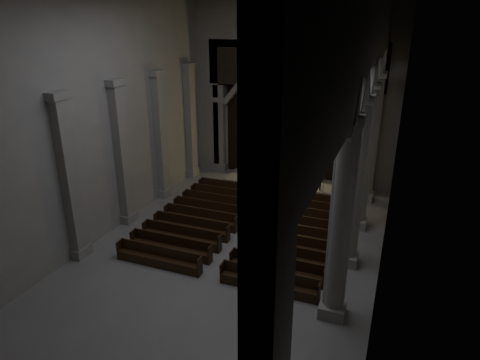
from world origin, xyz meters
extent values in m
plane|color=gray|center=(0.00, 0.00, 0.00)|extent=(24.00, 24.00, 0.00)
cube|color=gray|center=(0.00, 12.00, 6.00)|extent=(14.00, 0.10, 12.00)
cube|color=gray|center=(-7.00, 0.00, 6.00)|extent=(0.10, 24.00, 12.00)
cube|color=gray|center=(7.00, 0.00, 6.00)|extent=(0.10, 24.00, 12.00)
cube|color=gray|center=(-5.40, 11.50, 3.20)|extent=(0.80, 0.50, 6.40)
cube|color=gray|center=(-5.40, 11.50, 0.25)|extent=(1.05, 0.70, 0.50)
cube|color=gray|center=(-5.40, 11.50, 5.35)|extent=(1.00, 0.65, 0.35)
cube|color=gray|center=(-1.80, 11.50, 3.20)|extent=(0.80, 0.50, 6.40)
cube|color=gray|center=(-1.80, 11.50, 0.25)|extent=(1.05, 0.70, 0.50)
cube|color=gray|center=(-1.80, 11.50, 5.35)|extent=(1.00, 0.65, 0.35)
cube|color=gray|center=(1.80, 11.50, 3.20)|extent=(0.80, 0.50, 6.40)
cube|color=gray|center=(1.80, 11.50, 0.25)|extent=(1.05, 0.70, 0.50)
cube|color=gray|center=(1.80, 11.50, 5.35)|extent=(1.00, 0.65, 0.35)
cube|color=gray|center=(5.40, 11.50, 3.20)|extent=(0.80, 0.50, 6.40)
cube|color=gray|center=(5.40, 11.50, 0.25)|extent=(1.05, 0.70, 0.50)
cube|color=gray|center=(5.40, 11.50, 5.35)|extent=(1.00, 0.65, 0.35)
cube|color=black|center=(-3.60, 11.85, 3.50)|extent=(2.60, 0.15, 7.00)
cube|color=#93785F|center=(0.00, 11.85, 3.50)|extent=(2.60, 0.15, 7.00)
cube|color=black|center=(3.60, 11.85, 3.50)|extent=(2.60, 0.15, 7.00)
cube|color=black|center=(0.00, 11.50, 8.00)|extent=(12.00, 0.50, 3.00)
cube|color=gray|center=(-6.20, 11.50, 4.50)|extent=(1.60, 0.50, 9.00)
cube|color=gray|center=(6.20, 11.50, 4.50)|extent=(1.60, 0.50, 9.00)
cube|color=gray|center=(0.00, 11.50, 10.50)|extent=(14.00, 0.50, 3.00)
plane|color=#E6C767|center=(0.00, 11.82, 3.50)|extent=(1.50, 0.00, 1.50)
cube|color=#4F371B|center=(0.00, 11.73, 3.50)|extent=(0.13, 0.08, 1.80)
cube|color=#4F371B|center=(0.00, 11.73, 3.85)|extent=(1.10, 0.08, 0.13)
cube|color=tan|center=(0.00, 11.67, 3.45)|extent=(0.26, 0.10, 0.60)
sphere|color=tan|center=(0.00, 11.67, 3.85)|extent=(0.17, 0.17, 0.17)
cylinder|color=tan|center=(-0.26, 11.67, 3.82)|extent=(0.45, 0.08, 0.08)
cylinder|color=tan|center=(0.26, 11.67, 3.82)|extent=(0.45, 0.08, 0.08)
cube|color=gray|center=(5.50, 9.50, 0.25)|extent=(1.00, 1.00, 0.50)
cylinder|color=gray|center=(5.50, 9.50, 4.00)|extent=(0.70, 0.70, 7.50)
cube|color=gray|center=(5.50, 9.50, 7.85)|extent=(0.95, 0.95, 0.35)
cube|color=gray|center=(5.50, 5.50, 0.25)|extent=(1.00, 1.00, 0.50)
cylinder|color=gray|center=(5.50, 5.50, 4.00)|extent=(0.70, 0.70, 7.50)
cube|color=gray|center=(5.50, 5.50, 7.85)|extent=(0.95, 0.95, 0.35)
cube|color=gray|center=(5.50, 1.50, 0.25)|extent=(1.00, 1.00, 0.50)
cylinder|color=gray|center=(5.50, 1.50, 4.00)|extent=(0.70, 0.70, 7.50)
cube|color=gray|center=(5.50, 1.50, 7.85)|extent=(0.95, 0.95, 0.35)
cube|color=gray|center=(5.50, -2.50, 0.25)|extent=(1.00, 1.00, 0.50)
cylinder|color=gray|center=(5.50, -2.50, 4.00)|extent=(0.70, 0.70, 7.50)
cube|color=gray|center=(5.50, -2.50, 7.85)|extent=(0.95, 0.95, 0.35)
cube|color=gray|center=(5.50, 0.00, 10.60)|extent=(0.55, 24.00, 2.80)
cube|color=gray|center=(5.50, 11.40, 4.60)|extent=(0.55, 1.20, 9.20)
cube|color=gray|center=(-6.75, 9.50, 0.25)|extent=(0.60, 1.00, 0.50)
cube|color=gray|center=(-6.75, 9.50, 4.00)|extent=(0.50, 0.80, 7.50)
cube|color=gray|center=(-6.75, 9.50, 7.85)|extent=(0.60, 1.00, 0.35)
cube|color=gray|center=(-6.75, 5.50, 0.25)|extent=(0.60, 1.00, 0.50)
cube|color=gray|center=(-6.75, 5.50, 4.00)|extent=(0.50, 0.80, 7.50)
cube|color=gray|center=(-6.75, 5.50, 7.85)|extent=(0.60, 1.00, 0.35)
cube|color=gray|center=(-6.75, 1.50, 0.25)|extent=(0.60, 1.00, 0.50)
cube|color=gray|center=(-6.75, 1.50, 4.00)|extent=(0.50, 0.80, 7.50)
cube|color=gray|center=(-6.75, 1.50, 7.85)|extent=(0.60, 1.00, 0.35)
cube|color=gray|center=(-6.75, -2.50, 0.25)|extent=(0.60, 1.00, 0.50)
cube|color=gray|center=(-6.75, -2.50, 4.00)|extent=(0.50, 0.80, 7.50)
cube|color=gray|center=(-6.75, -2.50, 7.85)|extent=(0.60, 1.00, 0.35)
cube|color=gray|center=(0.00, 10.60, 0.07)|extent=(8.50, 2.60, 0.15)
cube|color=silver|center=(0.00, 10.85, 0.59)|extent=(1.66, 0.64, 0.87)
cube|color=white|center=(0.00, 10.85, 1.04)|extent=(1.80, 0.72, 0.04)
cube|color=black|center=(0.00, 9.66, 0.99)|extent=(5.22, 0.05, 0.05)
cube|color=black|center=(-2.61, 9.66, 0.52)|extent=(0.09, 0.09, 1.04)
cube|color=black|center=(2.61, 9.66, 0.52)|extent=(0.09, 0.09, 1.04)
cylinder|color=black|center=(-2.09, 9.66, 0.49)|extent=(0.02, 0.02, 0.96)
cylinder|color=black|center=(-1.56, 9.66, 0.49)|extent=(0.02, 0.02, 0.96)
cylinder|color=black|center=(-1.04, 9.66, 0.49)|extent=(0.02, 0.02, 0.96)
cylinder|color=black|center=(-0.52, 9.66, 0.49)|extent=(0.02, 0.02, 0.96)
cylinder|color=black|center=(0.00, 9.66, 0.49)|extent=(0.02, 0.02, 0.96)
cylinder|color=black|center=(0.52, 9.66, 0.49)|extent=(0.02, 0.02, 0.96)
cylinder|color=black|center=(1.04, 9.66, 0.49)|extent=(0.02, 0.02, 0.96)
cylinder|color=black|center=(1.56, 9.66, 0.49)|extent=(0.02, 0.02, 0.96)
cylinder|color=black|center=(2.09, 9.66, 0.49)|extent=(0.02, 0.02, 0.96)
cylinder|color=#B77D38|center=(-2.77, 8.95, 0.03)|extent=(0.26, 0.26, 0.05)
cylinder|color=#B77D38|center=(-2.77, 8.95, 0.66)|extent=(0.04, 0.04, 1.26)
cylinder|color=#B77D38|center=(-2.77, 8.95, 1.29)|extent=(0.13, 0.13, 0.02)
cylinder|color=beige|center=(-2.77, 8.95, 1.40)|extent=(0.05, 0.05, 0.22)
sphere|color=#EDB553|center=(-2.77, 8.95, 1.53)|extent=(0.05, 0.05, 0.05)
cylinder|color=#B77D38|center=(2.95, 8.93, 0.03)|extent=(0.27, 0.27, 0.06)
cylinder|color=#B77D38|center=(2.95, 8.93, 0.68)|extent=(0.04, 0.04, 1.31)
cylinder|color=#B77D38|center=(2.95, 8.93, 1.34)|extent=(0.14, 0.14, 0.02)
cylinder|color=beige|center=(2.95, 8.93, 1.46)|extent=(0.05, 0.05, 0.23)
sphere|color=#EDB553|center=(2.95, 8.93, 1.60)|extent=(0.05, 0.05, 0.05)
cube|color=black|center=(-2.70, 6.93, 0.23)|extent=(4.30, 0.41, 0.46)
cube|color=black|center=(-2.70, 7.12, 0.72)|extent=(4.30, 0.07, 0.51)
cube|color=black|center=(-4.85, 6.93, 0.46)|extent=(0.06, 0.46, 0.92)
cube|color=black|center=(-0.55, 6.93, 0.46)|extent=(0.06, 0.46, 0.92)
cube|color=black|center=(2.70, 6.93, 0.23)|extent=(4.30, 0.41, 0.46)
cube|color=black|center=(2.70, 7.12, 0.72)|extent=(4.30, 0.07, 0.51)
cube|color=black|center=(0.55, 6.93, 0.46)|extent=(0.06, 0.46, 0.92)
cube|color=black|center=(4.85, 6.93, 0.46)|extent=(0.06, 0.46, 0.92)
cube|color=black|center=(-2.70, 5.82, 0.23)|extent=(4.30, 0.41, 0.46)
cube|color=black|center=(-2.70, 6.01, 0.72)|extent=(4.30, 0.07, 0.51)
cube|color=black|center=(-4.85, 5.82, 0.46)|extent=(0.06, 0.46, 0.92)
cube|color=black|center=(-0.55, 5.82, 0.46)|extent=(0.06, 0.46, 0.92)
cube|color=black|center=(2.70, 5.82, 0.23)|extent=(4.30, 0.41, 0.46)
cube|color=black|center=(2.70, 6.01, 0.72)|extent=(4.30, 0.07, 0.51)
cube|color=black|center=(0.55, 5.82, 0.46)|extent=(0.06, 0.46, 0.92)
cube|color=black|center=(4.85, 5.82, 0.46)|extent=(0.06, 0.46, 0.92)
cube|color=black|center=(-2.70, 4.71, 0.23)|extent=(4.30, 0.41, 0.46)
cube|color=black|center=(-2.70, 4.90, 0.72)|extent=(4.30, 0.07, 0.51)
cube|color=black|center=(-4.85, 4.71, 0.46)|extent=(0.06, 0.46, 0.92)
cube|color=black|center=(-0.55, 4.71, 0.46)|extent=(0.06, 0.46, 0.92)
cube|color=black|center=(2.70, 4.71, 0.23)|extent=(4.30, 0.41, 0.46)
cube|color=black|center=(2.70, 4.90, 0.72)|extent=(4.30, 0.07, 0.51)
cube|color=black|center=(0.55, 4.71, 0.46)|extent=(0.06, 0.46, 0.92)
cube|color=black|center=(4.85, 4.71, 0.46)|extent=(0.06, 0.46, 0.92)
cube|color=black|center=(-2.70, 3.60, 0.23)|extent=(4.30, 0.41, 0.46)
cube|color=black|center=(-2.70, 3.79, 0.72)|extent=(4.30, 0.07, 0.51)
cube|color=black|center=(-4.85, 3.60, 0.46)|extent=(0.06, 0.46, 0.92)
cube|color=black|center=(-0.55, 3.60, 0.46)|extent=(0.06, 0.46, 0.92)
cube|color=black|center=(2.70, 3.60, 0.23)|extent=(4.30, 0.41, 0.46)
cube|color=black|center=(2.70, 3.79, 0.72)|extent=(4.30, 0.07, 0.51)
cube|color=black|center=(0.55, 3.60, 0.46)|extent=(0.06, 0.46, 0.92)
cube|color=black|center=(4.85, 3.60, 0.46)|extent=(0.06, 0.46, 0.92)
cube|color=black|center=(-2.70, 2.49, 0.23)|extent=(4.30, 0.41, 0.46)
cube|color=black|center=(-2.70, 2.68, 0.72)|extent=(4.30, 0.07, 0.51)
cube|color=black|center=(-4.85, 2.49, 0.46)|extent=(0.06, 0.46, 0.92)
cube|color=black|center=(-0.55, 2.49, 0.46)|extent=(0.06, 0.46, 0.92)
cube|color=black|center=(2.70, 2.49, 0.23)|extent=(4.30, 0.41, 0.46)
cube|color=black|center=(2.70, 2.68, 0.72)|extent=(4.30, 0.07, 0.51)
cube|color=black|center=(0.55, 2.49, 0.46)|extent=(0.06, 0.46, 0.92)
cube|color=black|center=(4.85, 2.49, 0.46)|extent=(0.06, 0.46, 0.92)
cube|color=black|center=(-2.70, 1.38, 0.23)|extent=(4.30, 0.41, 0.46)
cube|color=black|center=(-2.70, 1.57, 0.72)|extent=(4.30, 0.07, 0.51)
cube|color=black|center=(-4.85, 1.38, 0.46)|extent=(0.06, 0.46, 0.92)
cube|color=black|center=(-0.55, 1.38, 0.46)|extent=(0.06, 0.46, 0.92)
cube|color=black|center=(2.70, 1.38, 0.23)|extent=(4.30, 0.41, 0.46)
cube|color=black|center=(2.70, 1.57, 0.72)|extent=(4.30, 0.07, 0.51)
cube|color=black|center=(0.55, 1.38, 0.46)|extent=(0.06, 0.46, 0.92)
cube|color=black|center=(4.85, 1.38, 0.46)|extent=(0.06, 0.46, 0.92)
cube|color=black|center=(-2.70, 0.27, 0.23)|extent=(4.30, 0.41, 0.46)
cube|color=black|center=(-2.70, 0.46, 0.72)|extent=(4.30, 0.07, 0.51)
cube|color=black|center=(-4.85, 0.27, 0.46)|extent=(0.06, 0.46, 0.92)
cube|color=black|center=(-0.55, 0.27, 0.46)|extent=(0.06, 0.46, 0.92)
cube|color=black|center=(2.70, 0.27, 0.23)|extent=(4.30, 0.41, 0.46)
cube|color=black|center=(2.70, 0.46, 0.72)|extent=(4.30, 0.07, 0.51)
cube|color=black|center=(0.55, 0.27, 0.46)|extent=(0.06, 0.46, 0.92)
cube|color=black|center=(4.85, 0.27, 0.46)|extent=(0.06, 0.46, 0.92)
cube|color=black|center=(-2.70, -0.84, 0.23)|extent=(4.30, 0.41, 0.46)
cube|color=black|center=(-2.70, -0.64, 0.72)|extent=(4.30, 0.07, 0.51)
cube|color=black|center=(-4.85, -0.84, 0.46)|extent=(0.06, 0.46, 0.92)
cube|color=black|center=(-0.55, -0.84, 0.46)|extent=(0.06, 0.46, 0.92)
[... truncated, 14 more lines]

